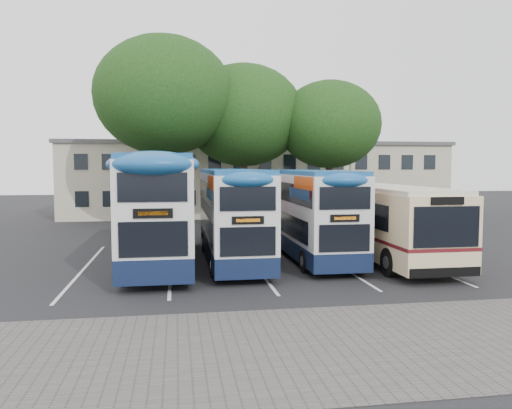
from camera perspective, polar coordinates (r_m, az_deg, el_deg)
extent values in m
plane|color=black|center=(17.97, 14.24, -9.23)|extent=(120.00, 120.00, 0.00)
cube|color=#595654|center=(12.80, 14.90, -14.88)|extent=(40.00, 6.00, 0.01)
cube|color=silver|center=(21.76, -19.03, -6.93)|extent=(0.12, 11.00, 0.01)
cube|color=silver|center=(21.43, -9.71, -6.92)|extent=(0.12, 11.00, 0.01)
cube|color=silver|center=(21.67, -0.35, -6.73)|extent=(0.12, 11.00, 0.01)
cube|color=silver|center=(22.46, 8.56, -6.38)|extent=(0.12, 11.00, 0.01)
cube|color=silver|center=(23.75, 16.68, -5.93)|extent=(0.12, 11.00, 0.01)
cube|color=#C0B19B|center=(43.59, 0.11, 2.87)|extent=(32.00, 8.00, 6.00)
cube|color=#4C4C4F|center=(43.61, 0.11, 6.88)|extent=(32.40, 8.40, 0.30)
cube|color=black|center=(39.69, 1.04, 0.84)|extent=(30.00, 0.06, 1.20)
cube|color=black|center=(39.61, 1.05, 4.88)|extent=(30.00, 0.06, 1.20)
cylinder|color=gray|center=(38.28, 10.75, 4.82)|extent=(0.14, 0.14, 9.00)
cube|color=gray|center=(38.58, 10.85, 11.52)|extent=(0.12, 0.80, 0.12)
cube|color=gray|center=(38.20, 11.06, 11.51)|extent=(0.25, 0.50, 0.12)
cylinder|color=black|center=(33.28, -10.34, 2.68)|extent=(0.50, 0.50, 6.43)
ellipsoid|color=black|center=(33.58, -10.47, 12.15)|extent=(9.03, 9.03, 7.68)
cylinder|color=black|center=(35.33, -1.37, 2.24)|extent=(0.50, 0.50, 5.68)
ellipsoid|color=black|center=(35.48, -1.39, 10.15)|extent=(8.38, 8.38, 7.13)
cylinder|color=black|center=(35.18, 8.31, 1.78)|extent=(0.50, 0.50, 5.18)
ellipsoid|color=black|center=(35.26, 8.39, 9.03)|extent=(7.12, 7.12, 6.05)
cube|color=#0F1A39|center=(22.11, -10.96, -4.67)|extent=(2.63, 11.05, 0.84)
cube|color=silver|center=(21.88, -11.04, 0.65)|extent=(2.63, 11.05, 3.26)
cube|color=#185190|center=(21.83, -11.11, 5.06)|extent=(2.58, 10.83, 0.32)
cube|color=black|center=(22.27, -10.98, -1.60)|extent=(2.67, 9.79, 1.05)
cube|color=black|center=(21.84, -11.07, 2.58)|extent=(2.67, 10.42, 0.95)
cube|color=#DB5012|center=(18.20, -7.30, 4.08)|extent=(0.02, 3.37, 0.58)
cube|color=black|center=(16.35, -11.68, -1.00)|extent=(1.26, 0.06, 0.32)
cylinder|color=black|center=(25.37, -13.42, -4.01)|extent=(0.32, 1.05, 1.05)
cylinder|color=black|center=(25.30, -8.03, -3.96)|extent=(0.32, 1.05, 1.05)
cylinder|color=black|center=(18.66, -14.99, -7.09)|extent=(0.32, 1.05, 1.05)
cylinder|color=black|center=(18.56, -7.61, -7.03)|extent=(0.32, 1.05, 1.05)
cube|color=#0F1A39|center=(22.08, -2.72, -4.84)|extent=(2.30, 9.67, 0.74)
cube|color=silver|center=(21.86, -2.74, -0.19)|extent=(2.30, 9.67, 2.85)
cube|color=#185190|center=(21.79, -2.75, 3.67)|extent=(2.26, 9.48, 0.28)
cube|color=black|center=(22.21, -2.81, -2.15)|extent=(2.34, 8.56, 0.92)
cube|color=black|center=(21.82, -2.74, 1.50)|extent=(2.34, 9.12, 0.83)
cube|color=#DB5012|center=(18.83, 1.85, 2.57)|extent=(0.02, 2.95, 0.51)
cube|color=black|center=(17.07, -0.92, -1.81)|extent=(1.11, 0.06, 0.28)
cylinder|color=black|center=(24.79, -5.84, -4.27)|extent=(0.28, 0.92, 0.92)
cylinder|color=black|center=(24.99, -1.06, -4.17)|extent=(0.28, 0.92, 0.92)
cylinder|color=black|center=(18.91, -4.79, -7.00)|extent=(0.28, 0.92, 0.92)
cylinder|color=black|center=(19.17, 1.47, -6.83)|extent=(0.28, 0.92, 0.92)
cube|color=red|center=(23.11, -0.17, 1.67)|extent=(0.02, 3.68, 0.78)
cube|color=#0F1A39|center=(23.07, 6.13, -4.48)|extent=(2.27, 9.55, 0.73)
cube|color=silver|center=(22.86, 6.17, -0.09)|extent=(2.27, 9.55, 2.82)
cube|color=#185190|center=(22.80, 6.20, 3.56)|extent=(2.23, 9.36, 0.27)
cube|color=black|center=(23.20, 5.98, -1.94)|extent=(2.31, 8.46, 0.91)
cube|color=black|center=(22.82, 6.18, 1.51)|extent=(2.31, 9.00, 0.82)
cube|color=#DB5012|center=(20.17, 11.70, 2.48)|extent=(0.02, 2.91, 0.50)
cube|color=black|center=(18.30, 10.13, -1.55)|extent=(1.09, 0.06, 0.27)
cylinder|color=black|center=(25.53, 2.26, -4.00)|extent=(0.27, 0.91, 0.91)
cylinder|color=black|center=(26.01, 6.71, -3.87)|extent=(0.27, 0.91, 0.91)
cylinder|color=black|center=(19.86, 5.64, -6.47)|extent=(0.27, 0.91, 0.91)
cylinder|color=black|center=(20.47, 11.25, -6.20)|extent=(0.27, 0.91, 0.91)
cube|color=beige|center=(23.44, 14.15, -1.73)|extent=(2.76, 11.04, 2.81)
cube|color=beige|center=(23.33, 14.21, 1.84)|extent=(2.65, 10.60, 0.22)
cube|color=black|center=(23.91, 13.65, -0.47)|extent=(2.80, 8.83, 0.99)
cube|color=#591117|center=(23.50, 14.12, -2.87)|extent=(2.79, 11.06, 0.13)
cube|color=black|center=(18.48, 20.96, -2.41)|extent=(2.43, 0.06, 1.43)
cylinder|color=black|center=(19.72, 15.06, -6.39)|extent=(0.33, 1.10, 1.10)
cylinder|color=black|center=(20.86, 21.35, -5.96)|extent=(0.33, 1.10, 1.10)
cylinder|color=black|center=(26.23, 8.72, -3.61)|extent=(0.33, 1.10, 1.10)
cylinder|color=black|center=(27.10, 13.76, -3.43)|extent=(0.33, 1.10, 1.10)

